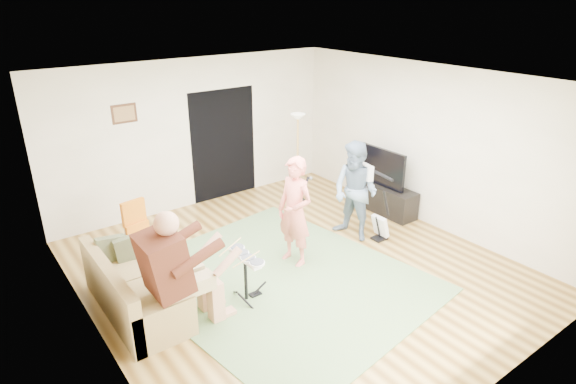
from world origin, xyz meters
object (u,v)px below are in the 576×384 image
object	(u,v)px
tv_cabinet	(381,197)
singer	(295,212)
drum_kit	(246,280)
guitarist	(355,191)
guitar_spare	(381,226)
sofa	(131,294)
dining_chair	(142,239)
torchiere_lamp	(298,143)
television	(382,167)

from	to	relation	value
tv_cabinet	singer	bearing A→B (deg)	-167.73
drum_kit	singer	size ratio (longest dim) A/B	0.42
guitarist	guitar_spare	xyz separation A→B (m)	(0.30, -0.32, -0.57)
guitarist	drum_kit	bearing A→B (deg)	-90.08
sofa	singer	xyz separation A→B (m)	(2.37, -0.26, 0.57)
dining_chair	drum_kit	bearing A→B (deg)	-80.01
tv_cabinet	dining_chair	bearing A→B (deg)	167.50
torchiere_lamp	guitar_spare	bearing A→B (deg)	-86.30
tv_cabinet	television	size ratio (longest dim) A/B	1.38
drum_kit	guitarist	xyz separation A→B (m)	(2.34, 0.44, 0.51)
singer	guitar_spare	size ratio (longest dim) A/B	1.94
tv_cabinet	torchiere_lamp	bearing A→B (deg)	128.69
dining_chair	television	bearing A→B (deg)	-22.70
guitarist	guitar_spare	world-z (taller)	guitarist
guitarist	guitar_spare	distance (m)	0.71
television	guitarist	bearing A→B (deg)	-156.99
sofa	drum_kit	world-z (taller)	sofa
sofa	guitar_spare	xyz separation A→B (m)	(3.92, -0.53, -0.01)
guitarist	torchiere_lamp	distance (m)	1.76
sofa	guitarist	world-z (taller)	guitarist
singer	guitarist	distance (m)	1.25
guitar_spare	tv_cabinet	world-z (taller)	guitar_spare
dining_chair	tv_cabinet	bearing A→B (deg)	-22.56
drum_kit	sofa	bearing A→B (deg)	153.12
sofa	drum_kit	bearing A→B (deg)	-26.88
torchiere_lamp	dining_chair	xyz separation A→B (m)	(-3.18, -0.32, -0.85)
guitar_spare	drum_kit	bearing A→B (deg)	-177.32
television	sofa	bearing A→B (deg)	-176.84
sofa	guitarist	bearing A→B (deg)	-3.33
singer	television	xyz separation A→B (m)	(2.36, 0.52, 0.03)
dining_chair	guitarist	bearing A→B (deg)	-34.95
dining_chair	tv_cabinet	size ratio (longest dim) A/B	0.65
torchiere_lamp	tv_cabinet	distance (m)	1.84
drum_kit	television	xyz separation A→B (m)	(3.45, 0.91, 0.55)
guitarist	dining_chair	xyz separation A→B (m)	(-3.01, 1.40, -0.48)
singer	guitarist	size ratio (longest dim) A/B	1.01
singer	torchiere_lamp	size ratio (longest dim) A/B	0.96
drum_kit	guitarist	bearing A→B (deg)	10.64
dining_chair	television	distance (m)	4.26
sofa	television	world-z (taller)	television
guitarist	tv_cabinet	world-z (taller)	guitarist
guitar_spare	television	bearing A→B (deg)	44.14
drum_kit	television	size ratio (longest dim) A/B	0.68
torchiere_lamp	dining_chair	size ratio (longest dim) A/B	1.89
guitarist	television	size ratio (longest dim) A/B	1.60
guitar_spare	torchiere_lamp	distance (m)	2.23
torchiere_lamp	television	world-z (taller)	torchiere_lamp
dining_chair	tv_cabinet	world-z (taller)	dining_chair
sofa	television	bearing A→B (deg)	3.16
tv_cabinet	sofa	bearing A→B (deg)	-176.87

